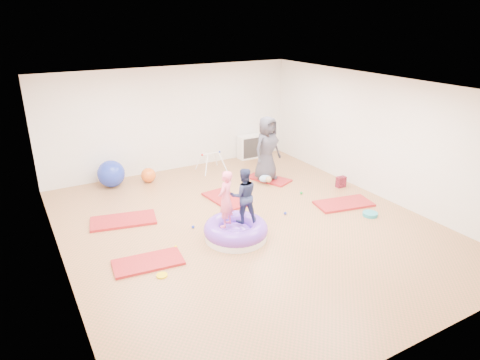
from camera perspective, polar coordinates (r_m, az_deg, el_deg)
room at (r=8.26m, az=1.03°, el=2.58°), size 7.01×8.01×2.81m
gym_mat_front_left at (r=7.72m, az=-12.15°, el=-10.69°), size 1.25×0.72×0.05m
gym_mat_mid_left at (r=9.27m, az=-15.29°, el=-5.23°), size 1.44×0.93×0.06m
gym_mat_center_back at (r=9.96m, az=-1.94°, el=-2.57°), size 0.73×1.26×0.05m
gym_mat_right at (r=10.00m, az=13.66°, el=-3.08°), size 1.38×0.87×0.05m
gym_mat_rear_right at (r=11.20m, az=3.86°, el=0.16°), size 0.95×1.24×0.05m
inflatable_cushion at (r=8.28m, az=-0.57°, el=-6.80°), size 1.24×1.24×0.39m
child_pink at (r=7.87m, az=-1.93°, el=-2.24°), size 0.48×0.45×1.10m
child_navy at (r=8.04m, az=0.48°, el=-1.75°), size 0.62×0.55×1.09m
adult_caregiver at (r=10.87m, az=3.62°, el=4.23°), size 0.90×0.69×1.65m
infant at (r=10.87m, az=3.48°, el=0.19°), size 0.33×0.34×0.20m
ball_pit_balls at (r=9.17m, az=0.15°, el=-4.69°), size 3.65×1.30×0.06m
exercise_ball_blue at (r=11.10m, az=-16.81°, el=0.81°), size 0.68×0.68×0.68m
exercise_ball_orange at (r=11.20m, az=-12.12°, el=0.63°), size 0.38×0.38×0.38m
infant_play_gym at (r=11.67m, az=-3.88°, el=2.80°), size 0.70×0.66×0.54m
cube_shelf at (r=12.81m, az=1.28°, el=4.47°), size 0.69×0.34×0.69m
balance_disc at (r=9.62m, az=16.96°, el=-4.37°), size 0.32×0.32×0.07m
backpack at (r=10.96m, az=13.31°, el=-0.25°), size 0.24×0.15×0.27m
yellow_toy at (r=7.35m, az=-10.37°, el=-12.41°), size 0.19×0.19×0.03m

